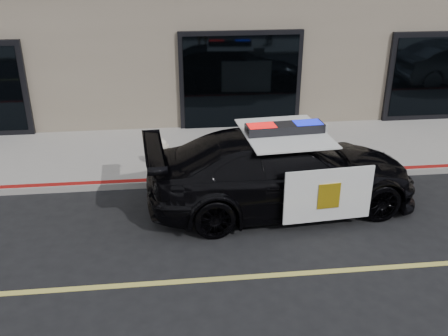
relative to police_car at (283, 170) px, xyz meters
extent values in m
plane|color=black|center=(0.77, -2.37, -0.81)|extent=(120.00, 120.00, 0.00)
cube|color=gray|center=(0.77, 2.88, -0.74)|extent=(60.00, 3.50, 0.15)
imported|color=black|center=(0.00, 0.00, -0.01)|extent=(3.13, 5.90, 1.61)
cube|color=white|center=(0.62, -1.11, -0.04)|extent=(1.71, 0.18, 1.07)
cube|color=white|center=(0.44, 1.19, -0.04)|extent=(1.71, 0.18, 1.07)
cube|color=white|center=(0.00, 0.00, 0.81)|extent=(1.76, 2.05, 0.03)
cube|color=gold|center=(0.63, -1.14, -0.04)|extent=(0.43, 0.05, 0.51)
cube|color=black|center=(0.00, 0.00, 0.90)|extent=(1.57, 0.52, 0.19)
cube|color=red|center=(-0.47, -0.04, 0.92)|extent=(0.56, 0.39, 0.17)
cube|color=#0C19CC|center=(0.46, 0.04, 0.92)|extent=(0.56, 0.39, 0.17)
cylinder|color=silver|center=(-2.45, 1.83, -0.63)|extent=(0.34, 0.34, 0.08)
cylinder|color=silver|center=(-2.45, 1.83, -0.35)|extent=(0.24, 0.24, 0.47)
cylinder|color=silver|center=(-2.45, 1.83, -0.10)|extent=(0.29, 0.29, 0.06)
sphere|color=silver|center=(-2.45, 1.83, -0.04)|extent=(0.22, 0.22, 0.22)
cylinder|color=silver|center=(-2.45, 1.83, 0.05)|extent=(0.07, 0.07, 0.07)
cylinder|color=silver|center=(-2.45, 1.99, -0.29)|extent=(0.12, 0.11, 0.12)
cylinder|color=silver|center=(-2.45, 1.67, -0.29)|extent=(0.12, 0.11, 0.12)
cylinder|color=silver|center=(-2.45, 1.64, -0.35)|extent=(0.16, 0.13, 0.16)
camera|label=1|loc=(-2.21, -9.04, 4.28)|focal=40.00mm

